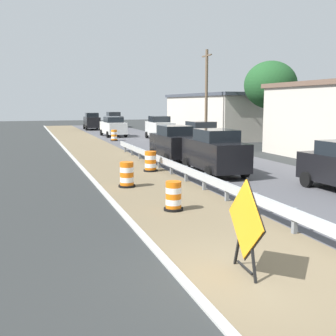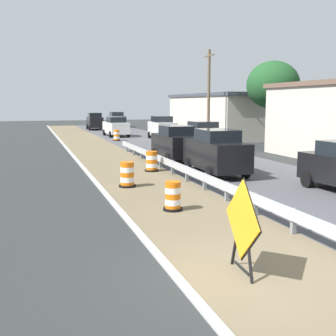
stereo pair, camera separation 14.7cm
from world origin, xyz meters
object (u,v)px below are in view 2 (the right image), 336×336
traffic_barrel_mid (152,162)px  traffic_barrel_farther (117,136)px  traffic_barrel_far (164,152)px  car_lead_near_lane (216,152)px  car_trailing_near_lane (203,136)px  warning_sign_diamond (242,223)px  car_distant_b (175,143)px  utility_pole_mid (209,96)px  traffic_barrel_nearest (173,197)px  car_lead_far_lane (116,127)px  car_distant_c (117,120)px  car_trailing_far_lane (95,121)px  car_mid_far_lane (162,128)px  traffic_barrel_close (127,176)px

traffic_barrel_mid → traffic_barrel_farther: traffic_barrel_mid is taller
traffic_barrel_far → car_lead_near_lane: 5.86m
car_lead_near_lane → car_trailing_near_lane: 10.71m
car_lead_near_lane → warning_sign_diamond: bearing=160.0°
car_distant_b → warning_sign_diamond: bearing=164.9°
car_distant_b → utility_pole_mid: bearing=-34.2°
traffic_barrel_nearest → traffic_barrel_farther: size_ratio=0.94×
car_lead_near_lane → utility_pole_mid: (5.80, 14.36, 2.97)m
warning_sign_diamond → traffic_barrel_far: size_ratio=1.85×
car_trailing_near_lane → car_lead_far_lane: bearing=-167.1°
traffic_barrel_mid → traffic_barrel_nearest: bearing=-101.0°
car_distant_c → traffic_barrel_nearest: bearing=-9.8°
car_distant_c → car_trailing_far_lane: bearing=-40.4°
traffic_barrel_far → car_lead_near_lane: car_lead_near_lane is taller
traffic_barrel_far → car_distant_c: bearing=83.3°
car_mid_far_lane → car_trailing_far_lane: car_mid_far_lane is taller
warning_sign_diamond → car_trailing_near_lane: bearing=-106.2°
car_lead_near_lane → utility_pole_mid: bearing=-20.1°
traffic_barrel_far → utility_pole_mid: utility_pole_mid is taller
traffic_barrel_nearest → traffic_barrel_farther: traffic_barrel_farther is taller
traffic_barrel_farther → car_distant_b: (0.69, -14.62, 0.60)m
traffic_barrel_nearest → car_distant_b: car_distant_b is taller
traffic_barrel_nearest → traffic_barrel_close: (-0.55, 4.30, 0.04)m
warning_sign_diamond → traffic_barrel_far: warning_sign_diamond is taller
warning_sign_diamond → utility_pole_mid: bearing=-107.4°
traffic_barrel_far → traffic_barrel_farther: (-0.14, 14.05, -0.04)m
car_distant_c → car_mid_far_lane: bearing=-0.1°
warning_sign_diamond → traffic_barrel_far: 17.68m
traffic_barrel_mid → traffic_barrel_farther: bearing=84.4°
car_distant_c → utility_pole_mid: 27.59m
traffic_barrel_far → utility_pole_mid: bearing=52.3°
traffic_barrel_mid → car_trailing_far_lane: bearing=86.2°
car_trailing_far_lane → utility_pole_mid: bearing=-162.8°
traffic_barrel_far → car_distant_b: (0.55, -0.57, 0.57)m
traffic_barrel_far → car_distant_b: bearing=-46.1°
traffic_barrel_far → utility_pole_mid: size_ratio=0.14×
car_trailing_far_lane → traffic_barrel_farther: bearing=-180.0°
car_lead_far_lane → car_distant_b: size_ratio=1.15×
car_distant_b → car_mid_far_lane: bearing=-14.9°
traffic_barrel_farther → car_lead_far_lane: bearing=79.4°
traffic_barrel_far → car_lead_near_lane: size_ratio=0.23×
car_trailing_far_lane → car_distant_c: 5.97m
car_trailing_far_lane → car_lead_far_lane: bearing=-176.0°
car_trailing_near_lane → car_distant_c: size_ratio=1.00×
car_distant_b → traffic_barrel_close: bearing=146.6°
traffic_barrel_nearest → traffic_barrel_close: size_ratio=0.91×
traffic_barrel_close → car_distant_c: 44.28m
traffic_barrel_mid → traffic_barrel_far: (1.90, 3.96, 0.03)m
car_distant_c → warning_sign_diamond: bearing=-9.2°
car_mid_far_lane → warning_sign_diamond: bearing=-12.6°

